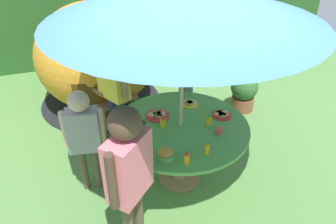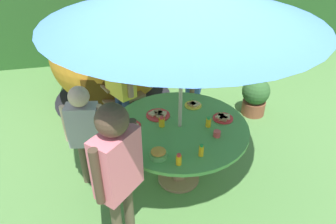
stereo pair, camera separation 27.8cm
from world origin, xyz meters
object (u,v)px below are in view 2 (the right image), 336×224
garden_table (180,136)px  dome_tent (109,53)px  plate_far_right (158,115)px  wooden_chair (116,83)px  snack_bowl (158,154)px  plate_mid_left (130,126)px  cup_near (217,134)px  potted_plant (255,96)px  juice_bottle_center_front (208,122)px  plate_near_left (193,105)px  juice_bottle_center_back (179,160)px  child_in_yellow_shirt (120,74)px  patio_umbrella (183,2)px  juice_bottle_near_right (201,151)px  child_in_grey_shirt (84,125)px  plate_front_edge (223,118)px  juice_bottle_far_left (162,122)px  child_in_pink_shirt (117,164)px

garden_table → dome_tent: size_ratio=0.64×
dome_tent → plate_far_right: (0.41, -1.74, -0.01)m
wooden_chair → snack_bowl: bearing=-104.3°
plate_mid_left → cup_near: size_ratio=3.22×
potted_plant → plate_far_right: (-1.55, -0.85, 0.43)m
garden_table → potted_plant: garden_table is taller
juice_bottle_center_front → potted_plant: bearing=45.9°
garden_table → plate_near_left: 0.44m
wooden_chair → cup_near: wooden_chair is taller
juice_bottle_center_back → cup_near: bearing=34.2°
dome_tent → plate_near_left: size_ratio=11.46×
garden_table → child_in_yellow_shirt: 1.08m
patio_umbrella → plate_near_left: 1.25m
snack_bowl → juice_bottle_near_right: bearing=-9.2°
child_in_grey_shirt → juice_bottle_center_front: child_in_grey_shirt is taller
snack_bowl → juice_bottle_center_front: bearing=31.7°
garden_table → juice_bottle_center_front: size_ratio=13.08×
plate_front_edge → juice_bottle_center_front: 0.21m
patio_umbrella → juice_bottle_far_left: (-0.18, 0.04, -1.14)m
child_in_yellow_shirt → plate_near_left: size_ratio=7.68×
garden_table → child_in_yellow_shirt: size_ratio=0.96×
snack_bowl → plate_far_right: bearing=79.7°
child_in_grey_shirt → wooden_chair: bearing=81.3°
garden_table → juice_bottle_far_left: juice_bottle_far_left is taller
dome_tent → snack_bowl: 2.40m
juice_bottle_center_front → child_in_yellow_shirt: bearing=129.0°
wooden_chair → dome_tent: dome_tent is taller
wooden_chair → child_in_pink_shirt: (-0.11, -1.96, 0.33)m
plate_far_right → juice_bottle_center_back: size_ratio=2.31×
plate_near_left → juice_bottle_center_back: size_ratio=1.73×
dome_tent → plate_near_left: (0.81, -1.63, -0.01)m
child_in_yellow_shirt → snack_bowl: 1.34m
patio_umbrella → juice_bottle_near_right: 1.23m
child_in_grey_shirt → plate_near_left: 1.18m
plate_mid_left → juice_bottle_center_front: (0.76, -0.15, 0.04)m
snack_bowl → plate_front_edge: snack_bowl is taller
wooden_chair → patio_umbrella: bearing=-90.0°
dome_tent → plate_near_left: dome_tent is taller
wooden_chair → child_in_pink_shirt: size_ratio=0.73×
child_in_pink_shirt → juice_bottle_center_back: 0.54m
child_in_pink_shirt → juice_bottle_center_back: size_ratio=13.39×
plate_far_right → wooden_chair: bearing=108.8°
plate_front_edge → plate_near_left: (-0.23, 0.31, -0.00)m
juice_bottle_near_right → juice_bottle_center_back: size_ratio=1.11×
child_in_pink_shirt → cup_near: child_in_pink_shirt is taller
plate_front_edge → juice_bottle_center_front: bearing=-153.3°
dome_tent → plate_near_left: bearing=-52.2°
patio_umbrella → wooden_chair: (-0.54, 1.31, -1.32)m
juice_bottle_far_left → patio_umbrella: bearing=-11.8°
potted_plant → snack_bowl: 2.28m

